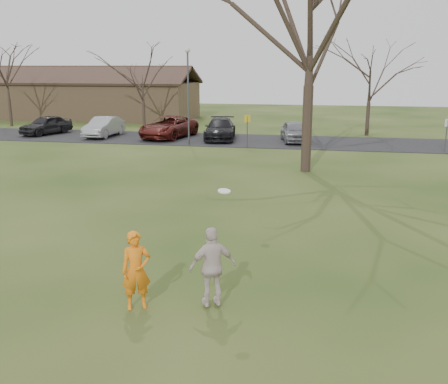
{
  "coord_description": "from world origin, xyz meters",
  "views": [
    {
      "loc": [
        2.82,
        -10.44,
        5.14
      ],
      "look_at": [
        0.0,
        4.0,
        1.5
      ],
      "focal_mm": 41.11,
      "sensor_mm": 36.0,
      "label": 1
    }
  ],
  "objects_px": {
    "car_2": "(169,127)",
    "car_4": "(294,131)",
    "car_1": "(104,127)",
    "catching_play": "(213,267)",
    "building": "(93,99)",
    "car_3": "(220,129)",
    "lamp_post": "(188,84)",
    "big_tree": "(311,25)",
    "player_defender": "(136,270)",
    "car_0": "(46,125)"
  },
  "relations": [
    {
      "from": "player_defender",
      "to": "car_4",
      "type": "bearing_deg",
      "value": 58.31
    },
    {
      "from": "big_tree",
      "to": "car_4",
      "type": "bearing_deg",
      "value": 96.65
    },
    {
      "from": "building",
      "to": "lamp_post",
      "type": "distance_m",
      "value": 20.99
    },
    {
      "from": "car_3",
      "to": "car_4",
      "type": "bearing_deg",
      "value": -8.84
    },
    {
      "from": "car_1",
      "to": "building",
      "type": "height_order",
      "value": "building"
    },
    {
      "from": "car_1",
      "to": "catching_play",
      "type": "relative_size",
      "value": 1.71
    },
    {
      "from": "car_0",
      "to": "car_2",
      "type": "bearing_deg",
      "value": 19.39
    },
    {
      "from": "building",
      "to": "car_2",
      "type": "bearing_deg",
      "value": -47.26
    },
    {
      "from": "catching_play",
      "to": "building",
      "type": "distance_m",
      "value": 43.6
    },
    {
      "from": "car_2",
      "to": "car_0",
      "type": "bearing_deg",
      "value": -169.24
    },
    {
      "from": "car_2",
      "to": "car_4",
      "type": "relative_size",
      "value": 1.35
    },
    {
      "from": "player_defender",
      "to": "lamp_post",
      "type": "bearing_deg",
      "value": 74.53
    },
    {
      "from": "catching_play",
      "to": "building",
      "type": "relative_size",
      "value": 0.12
    },
    {
      "from": "car_0",
      "to": "lamp_post",
      "type": "xyz_separation_m",
      "value": [
        11.96,
        -2.77,
        3.21
      ]
    },
    {
      "from": "car_1",
      "to": "lamp_post",
      "type": "height_order",
      "value": "lamp_post"
    },
    {
      "from": "car_2",
      "to": "lamp_post",
      "type": "relative_size",
      "value": 0.89
    },
    {
      "from": "car_2",
      "to": "lamp_post",
      "type": "bearing_deg",
      "value": -40.33
    },
    {
      "from": "player_defender",
      "to": "car_1",
      "type": "distance_m",
      "value": 28.35
    },
    {
      "from": "car_2",
      "to": "car_3",
      "type": "bearing_deg",
      "value": 8.55
    },
    {
      "from": "car_1",
      "to": "big_tree",
      "type": "relative_size",
      "value": 0.31
    },
    {
      "from": "catching_play",
      "to": "player_defender",
      "type": "bearing_deg",
      "value": -168.46
    },
    {
      "from": "car_0",
      "to": "big_tree",
      "type": "relative_size",
      "value": 0.3
    },
    {
      "from": "car_2",
      "to": "building",
      "type": "distance_m",
      "value": 17.37
    },
    {
      "from": "car_1",
      "to": "car_3",
      "type": "height_order",
      "value": "car_3"
    },
    {
      "from": "car_0",
      "to": "building",
      "type": "height_order",
      "value": "building"
    },
    {
      "from": "car_0",
      "to": "catching_play",
      "type": "height_order",
      "value": "catching_play"
    },
    {
      "from": "car_0",
      "to": "car_4",
      "type": "height_order",
      "value": "car_0"
    },
    {
      "from": "lamp_post",
      "to": "car_1",
      "type": "bearing_deg",
      "value": 161.34
    },
    {
      "from": "car_2",
      "to": "lamp_post",
      "type": "height_order",
      "value": "lamp_post"
    },
    {
      "from": "car_0",
      "to": "car_1",
      "type": "height_order",
      "value": "car_1"
    },
    {
      "from": "catching_play",
      "to": "car_1",
      "type": "bearing_deg",
      "value": 118.46
    },
    {
      "from": "car_1",
      "to": "catching_play",
      "type": "distance_m",
      "value": 28.79
    },
    {
      "from": "car_4",
      "to": "building",
      "type": "bearing_deg",
      "value": 137.09
    },
    {
      "from": "car_2",
      "to": "car_3",
      "type": "distance_m",
      "value": 3.84
    },
    {
      "from": "car_0",
      "to": "building",
      "type": "xyz_separation_m",
      "value": [
        -2.04,
        12.73,
        1.18
      ]
    },
    {
      "from": "car_4",
      "to": "car_1",
      "type": "bearing_deg",
      "value": 169.5
    },
    {
      "from": "building",
      "to": "car_1",
      "type": "bearing_deg",
      "value": -62.24
    },
    {
      "from": "car_3",
      "to": "car_2",
      "type": "bearing_deg",
      "value": 170.21
    },
    {
      "from": "car_1",
      "to": "lamp_post",
      "type": "bearing_deg",
      "value": -17.13
    },
    {
      "from": "car_2",
      "to": "car_4",
      "type": "distance_m",
      "value": 9.08
    },
    {
      "from": "car_3",
      "to": "lamp_post",
      "type": "bearing_deg",
      "value": -128.94
    },
    {
      "from": "car_4",
      "to": "building",
      "type": "height_order",
      "value": "building"
    },
    {
      "from": "car_3",
      "to": "catching_play",
      "type": "distance_m",
      "value": 26.02
    },
    {
      "from": "catching_play",
      "to": "car_4",
      "type": "bearing_deg",
      "value": 89.51
    },
    {
      "from": "player_defender",
      "to": "big_tree",
      "type": "bearing_deg",
      "value": 51.6
    },
    {
      "from": "car_4",
      "to": "building",
      "type": "xyz_separation_m",
      "value": [
        -20.83,
        12.99,
        1.19
      ]
    },
    {
      "from": "car_3",
      "to": "lamp_post",
      "type": "distance_m",
      "value": 4.44
    },
    {
      "from": "car_1",
      "to": "car_4",
      "type": "height_order",
      "value": "car_1"
    },
    {
      "from": "car_4",
      "to": "car_2",
      "type": "bearing_deg",
      "value": 167.4
    },
    {
      "from": "car_4",
      "to": "lamp_post",
      "type": "height_order",
      "value": "lamp_post"
    }
  ]
}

